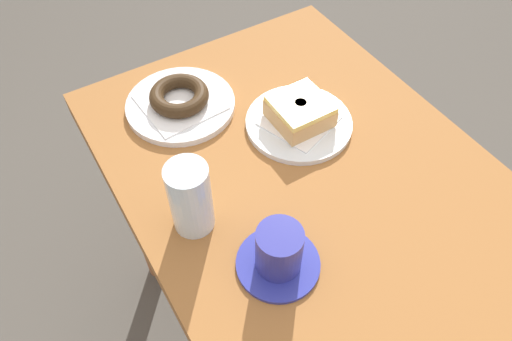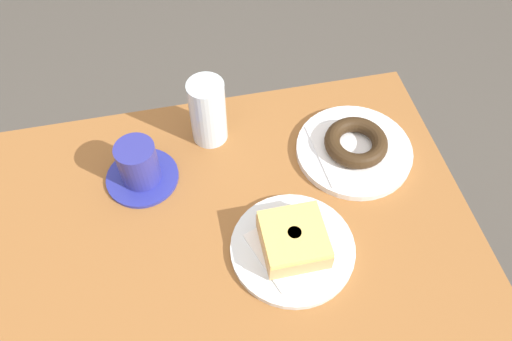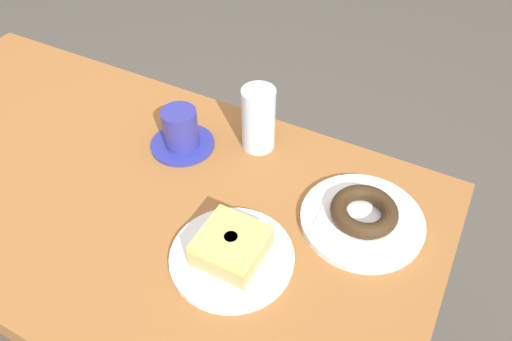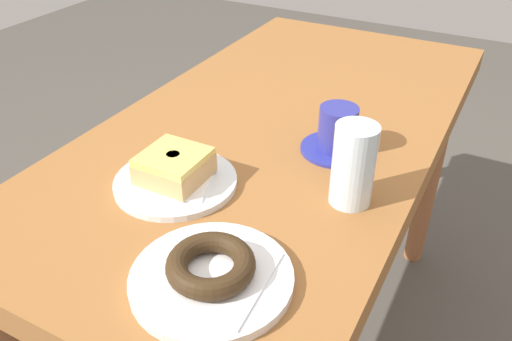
# 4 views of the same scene
# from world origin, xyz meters

# --- Properties ---
(table) EXTENTS (1.25, 0.63, 0.72)m
(table) POSITION_xyz_m (0.00, 0.00, 0.63)
(table) COLOR #955E2E
(table) RESTS_ON ground_plane
(plate_chocolate_ring) EXTENTS (0.22, 0.22, 0.01)m
(plate_chocolate_ring) POSITION_xyz_m (-0.46, -0.12, 0.73)
(plate_chocolate_ring) COLOR silver
(plate_chocolate_ring) RESTS_ON table
(napkin_chocolate_ring) EXTENTS (0.16, 0.16, 0.00)m
(napkin_chocolate_ring) POSITION_xyz_m (-0.46, -0.12, 0.74)
(napkin_chocolate_ring) COLOR white
(napkin_chocolate_ring) RESTS_ON plate_chocolate_ring
(donut_chocolate_ring) EXTENTS (0.12, 0.12, 0.03)m
(donut_chocolate_ring) POSITION_xyz_m (-0.46, -0.12, 0.76)
(donut_chocolate_ring) COLOR #352412
(donut_chocolate_ring) RESTS_ON napkin_chocolate_ring
(plate_glazed_square) EXTENTS (0.21, 0.21, 0.01)m
(plate_glazed_square) POSITION_xyz_m (-0.30, 0.05, 0.73)
(plate_glazed_square) COLOR silver
(plate_glazed_square) RESTS_ON table
(napkin_glazed_square) EXTENTS (0.15, 0.15, 0.00)m
(napkin_glazed_square) POSITION_xyz_m (-0.30, 0.05, 0.74)
(napkin_glazed_square) COLOR white
(napkin_glazed_square) RESTS_ON plate_glazed_square
(donut_glazed_square) EXTENTS (0.10, 0.10, 0.05)m
(donut_glazed_square) POSITION_xyz_m (-0.30, 0.05, 0.76)
(donut_glazed_square) COLOR tan
(donut_glazed_square) RESTS_ON napkin_glazed_square
(water_glass) EXTENTS (0.07, 0.07, 0.14)m
(water_glass) POSITION_xyz_m (-0.20, -0.22, 0.79)
(water_glass) COLOR silver
(water_glass) RESTS_ON table
(coffee_cup) EXTENTS (0.13, 0.13, 0.09)m
(coffee_cup) POSITION_xyz_m (-0.07, -0.15, 0.76)
(coffee_cup) COLOR #293095
(coffee_cup) RESTS_ON table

